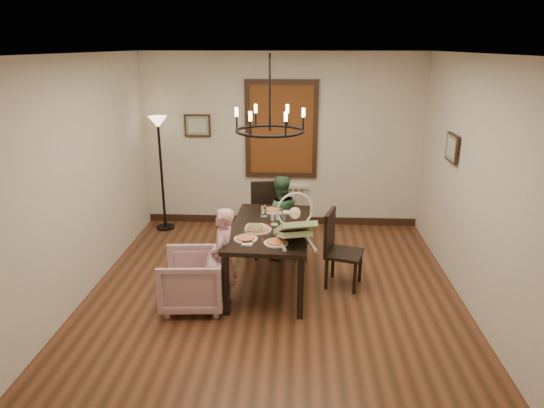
# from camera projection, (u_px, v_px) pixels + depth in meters

# --- Properties ---
(room_shell) EXTENTS (4.51, 5.00, 2.81)m
(room_shell) POSITION_uv_depth(u_px,v_px,m) (275.00, 175.00, 5.79)
(room_shell) COLOR brown
(room_shell) RESTS_ON ground
(dining_table) EXTENTS (1.01, 1.71, 0.78)m
(dining_table) POSITION_uv_depth(u_px,v_px,m) (270.00, 233.00, 5.94)
(dining_table) COLOR black
(dining_table) RESTS_ON room_shell
(chair_far) EXTENTS (0.52, 0.52, 1.04)m
(chair_far) POSITION_uv_depth(u_px,v_px,m) (268.00, 220.00, 6.87)
(chair_far) COLOR black
(chair_far) RESTS_ON room_shell
(chair_right) EXTENTS (0.54, 0.54, 0.97)m
(chair_right) POSITION_uv_depth(u_px,v_px,m) (344.00, 249.00, 5.97)
(chair_right) COLOR black
(chair_right) RESTS_ON room_shell
(armchair) EXTENTS (0.77, 0.75, 0.65)m
(armchair) POSITION_uv_depth(u_px,v_px,m) (193.00, 280.00, 5.54)
(armchair) COLOR #C798A1
(armchair) RESTS_ON room_shell
(elderly_woman) EXTENTS (0.27, 0.38, 0.98)m
(elderly_woman) POSITION_uv_depth(u_px,v_px,m) (223.00, 266.00, 5.52)
(elderly_woman) COLOR #D697A6
(elderly_woman) RESTS_ON room_shell
(seated_man) EXTENTS (0.55, 0.47, 0.99)m
(seated_man) POSITION_uv_depth(u_px,v_px,m) (280.00, 225.00, 6.77)
(seated_man) COLOR #365B40
(seated_man) RESTS_ON room_shell
(baby_bouncer) EXTENTS (0.57, 0.69, 0.39)m
(baby_bouncer) POSITION_uv_depth(u_px,v_px,m) (295.00, 226.00, 5.35)
(baby_bouncer) COLOR #B8CE8E
(baby_bouncer) RESTS_ON dining_table
(salad_bowl) EXTENTS (0.28, 0.28, 0.07)m
(salad_bowl) POSITION_uv_depth(u_px,v_px,m) (255.00, 228.00, 5.74)
(salad_bowl) COLOR white
(salad_bowl) RESTS_ON dining_table
(pizza_platter) EXTENTS (0.32, 0.32, 0.04)m
(pizza_platter) POSITION_uv_depth(u_px,v_px,m) (258.00, 229.00, 5.76)
(pizza_platter) COLOR tan
(pizza_platter) RESTS_ON dining_table
(drinking_glass) EXTENTS (0.06, 0.06, 0.12)m
(drinking_glass) POSITION_uv_depth(u_px,v_px,m) (283.00, 221.00, 5.89)
(drinking_glass) COLOR silver
(drinking_glass) RESTS_ON dining_table
(window_blinds) EXTENTS (1.00, 0.03, 1.40)m
(window_blinds) POSITION_uv_depth(u_px,v_px,m) (281.00, 130.00, 7.71)
(window_blinds) COLOR brown
(window_blinds) RESTS_ON room_shell
(radiator) EXTENTS (0.92, 0.12, 0.62)m
(radiator) POSITION_uv_depth(u_px,v_px,m) (281.00, 204.00, 8.12)
(radiator) COLOR silver
(radiator) RESTS_ON room_shell
(picture_back) EXTENTS (0.42, 0.03, 0.36)m
(picture_back) POSITION_uv_depth(u_px,v_px,m) (198.00, 126.00, 7.78)
(picture_back) COLOR black
(picture_back) RESTS_ON room_shell
(picture_right) EXTENTS (0.03, 0.42, 0.36)m
(picture_right) POSITION_uv_depth(u_px,v_px,m) (452.00, 148.00, 6.10)
(picture_right) COLOR black
(picture_right) RESTS_ON room_shell
(floor_lamp) EXTENTS (0.30, 0.30, 1.80)m
(floor_lamp) POSITION_uv_depth(u_px,v_px,m) (162.00, 175.00, 7.74)
(floor_lamp) COLOR black
(floor_lamp) RESTS_ON room_shell
(chandelier) EXTENTS (0.80, 0.80, 0.04)m
(chandelier) POSITION_uv_depth(u_px,v_px,m) (270.00, 131.00, 5.54)
(chandelier) COLOR black
(chandelier) RESTS_ON room_shell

